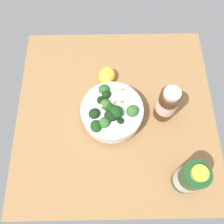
% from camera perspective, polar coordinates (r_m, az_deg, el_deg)
% --- Properties ---
extents(ground_plane, '(0.65, 0.65, 0.04)m').
position_cam_1_polar(ground_plane, '(0.80, 0.87, -0.52)').
color(ground_plane, '#996D42').
extents(bowl_of_broccoli, '(0.19, 0.19, 0.10)m').
position_cam_1_polar(bowl_of_broccoli, '(0.74, -0.14, 0.06)').
color(bowl_of_broccoli, white).
rests_on(bowl_of_broccoli, ground_plane).
extents(lemon_wedge, '(0.08, 0.08, 0.05)m').
position_cam_1_polar(lemon_wedge, '(0.83, -1.25, 8.75)').
color(lemon_wedge, yellow).
rests_on(lemon_wedge, ground_plane).
extents(bottle_tall, '(0.06, 0.06, 0.15)m').
position_cam_1_polar(bottle_tall, '(0.74, 13.06, 1.86)').
color(bottle_tall, '#472814').
rests_on(bottle_tall, ground_plane).
extents(bottle_short, '(0.07, 0.07, 0.16)m').
position_cam_1_polar(bottle_short, '(0.70, 18.11, -14.80)').
color(bottle_short, '#194723').
rests_on(bottle_short, ground_plane).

